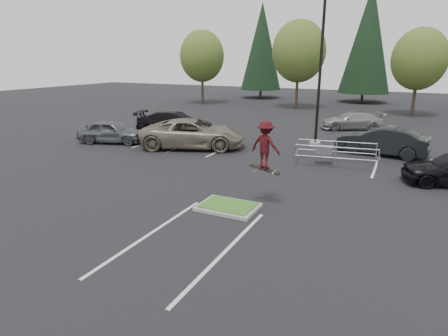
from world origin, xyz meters
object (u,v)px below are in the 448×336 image
at_px(cart_corral, 327,151).
at_px(car_r_charc, 382,141).
at_px(decid_b, 299,53).
at_px(conif_b, 368,39).
at_px(car_l_tan, 191,134).
at_px(decid_a, 202,58).
at_px(car_l_black, 175,123).
at_px(conif_a, 262,47).
at_px(light_pole, 320,74).
at_px(skateboarder, 266,145).
at_px(car_l_grey, 111,132).
at_px(decid_c, 419,61).
at_px(car_far_silver, 353,121).

bearing_deg(cart_corral, car_r_charc, 46.10).
relative_size(decid_b, cart_corral, 2.21).
relative_size(conif_b, car_l_tan, 2.22).
relative_size(decid_a, decid_b, 0.92).
relative_size(car_l_tan, car_l_black, 1.11).
distance_m(conif_a, car_l_black, 29.45).
bearing_deg(light_pole, decid_b, 109.35).
xyz_separation_m(light_pole, decid_b, (-6.51, 18.53, 1.48)).
relative_size(skateboarder, car_l_tan, 0.31).
relative_size(conif_a, skateboarder, 6.48).
bearing_deg(car_l_grey, decid_c, -57.03).
bearing_deg(car_l_tan, decid_b, -23.28).
relative_size(conif_b, skateboarder, 7.22).
bearing_deg(decid_a, cart_corral, -47.81).
distance_m(conif_b, car_l_black, 31.46).
relative_size(cart_corral, car_r_charc, 0.86).
bearing_deg(skateboarder, decid_c, -90.75).
distance_m(decid_b, cart_corral, 24.58).
height_order(conif_a, skateboarder, conif_a).
xyz_separation_m(cart_corral, car_l_black, (-12.03, 3.58, 0.11)).
distance_m(conif_a, conif_b, 14.03).
xyz_separation_m(decid_a, car_l_grey, (5.90, -23.03, -4.83)).
height_order(decid_c, car_r_charc, decid_c).
height_order(conif_b, skateboarder, conif_b).
xyz_separation_m(decid_c, cart_corral, (-3.96, -21.91, -4.51)).
relative_size(cart_corral, car_l_tan, 0.67).
distance_m(decid_a, skateboarder, 34.88).
relative_size(light_pole, decid_a, 1.14).
height_order(light_pole, decid_a, light_pole).
height_order(cart_corral, car_l_grey, car_l_grey).
bearing_deg(car_l_grey, car_far_silver, -67.03).
height_order(decid_a, car_r_charc, decid_a).
distance_m(conif_b, car_l_grey, 36.32).
bearing_deg(decid_c, car_l_tan, -119.89).
bearing_deg(car_far_silver, decid_c, 134.70).
distance_m(light_pole, decid_a, 25.86).
height_order(light_pole, car_l_tan, light_pole).
bearing_deg(conif_b, decid_a, -149.83).
bearing_deg(car_l_black, light_pole, -102.64).
height_order(decid_a, decid_c, decid_a).
distance_m(decid_c, conif_a, 22.50).
bearing_deg(car_l_tan, skateboarder, -155.24).
bearing_deg(decid_c, decid_b, 176.66).
distance_m(light_pole, conif_a, 31.63).
height_order(decid_a, car_l_grey, decid_a).
bearing_deg(car_l_grey, decid_b, -33.16).
height_order(car_l_tan, car_l_black, car_l_tan).
bearing_deg(cart_corral, car_l_black, 154.14).
bearing_deg(conif_b, car_r_charc, -81.18).
relative_size(decid_a, decid_c, 1.06).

